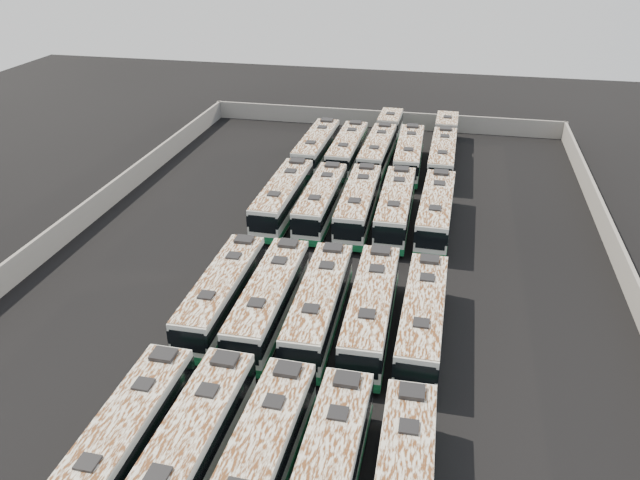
{
  "coord_description": "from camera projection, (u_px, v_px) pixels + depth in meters",
  "views": [
    {
      "loc": [
        8.45,
        -42.28,
        24.7
      ],
      "look_at": [
        -0.77,
        0.77,
        1.6
      ],
      "focal_mm": 35.0,
      "sensor_mm": 36.0,
      "label": 1
    }
  ],
  "objects": [
    {
      "name": "bus_midback_far_left",
      "position": [
        283.0,
        198.0,
        56.56
      ],
      "size": [
        2.8,
        12.69,
        3.57
      ],
      "rotation": [
        0.0,
        0.0,
        -0.01
      ],
      "color": "silver",
      "rests_on": "ground"
    },
    {
      "name": "bus_front_far_left",
      "position": [
        122.0,
        443.0,
        30.45
      ],
      "size": [
        2.69,
        12.16,
        3.42
      ],
      "rotation": [
        0.0,
        0.0,
        -0.01
      ],
      "color": "silver",
      "rests_on": "ground"
    },
    {
      "name": "bus_midfront_left",
      "position": [
        269.0,
        300.0,
        41.66
      ],
      "size": [
        2.69,
        12.47,
        3.51
      ],
      "rotation": [
        0.0,
        0.0,
        0.0
      ],
      "color": "silver",
      "rests_on": "ground"
    },
    {
      "name": "bus_midfront_far_right",
      "position": [
        423.0,
        319.0,
        39.81
      ],
      "size": [
        2.67,
        12.23,
        3.44
      ],
      "rotation": [
        0.0,
        0.0,
        -0.01
      ],
      "color": "silver",
      "rests_on": "ground"
    },
    {
      "name": "bus_front_center",
      "position": [
        258.0,
        465.0,
        29.21
      ],
      "size": [
        2.92,
        12.41,
        3.48
      ],
      "rotation": [
        0.0,
        0.0,
        -0.03
      ],
      "color": "silver",
      "rests_on": "ground"
    },
    {
      "name": "bus_midfront_right",
      "position": [
        371.0,
        310.0,
        40.59
      ],
      "size": [
        2.92,
        12.61,
        3.54
      ],
      "rotation": [
        0.0,
        0.0,
        0.02
      ],
      "color": "silver",
      "rests_on": "ground"
    },
    {
      "name": "perimeter_wall",
      "position": [
        327.0,
        251.0,
        49.15
      ],
      "size": [
        45.2,
        73.2,
        2.2
      ],
      "color": "gray",
      "rests_on": "ground"
    },
    {
      "name": "bus_midback_center",
      "position": [
        358.0,
        204.0,
        55.4
      ],
      "size": [
        2.83,
        12.55,
        3.53
      ],
      "rotation": [
        0.0,
        0.0,
        0.02
      ],
      "color": "silver",
      "rests_on": "ground"
    },
    {
      "name": "bus_back_left",
      "position": [
        347.0,
        150.0,
        68.13
      ],
      "size": [
        2.69,
        12.3,
        3.46
      ],
      "rotation": [
        0.0,
        0.0,
        -0.01
      ],
      "color": "silver",
      "rests_on": "ground"
    },
    {
      "name": "bus_back_center",
      "position": [
        382.0,
        143.0,
        70.33
      ],
      "size": [
        3.01,
        18.96,
        3.43
      ],
      "rotation": [
        0.0,
        0.0,
        -0.02
      ],
      "color": "silver",
      "rests_on": "ground"
    },
    {
      "name": "bus_midback_right",
      "position": [
        395.0,
        207.0,
        54.82
      ],
      "size": [
        2.81,
        12.54,
        3.53
      ],
      "rotation": [
        0.0,
        0.0,
        0.01
      ],
      "color": "silver",
      "rests_on": "ground"
    },
    {
      "name": "bus_front_right",
      "position": [
        326.0,
        479.0,
        28.51
      ],
      "size": [
        2.67,
        12.31,
        3.47
      ],
      "rotation": [
        0.0,
        0.0,
        -0.01
      ],
      "color": "silver",
      "rests_on": "ground"
    },
    {
      "name": "bus_back_far_left",
      "position": [
        317.0,
        148.0,
        68.68
      ],
      "size": [
        2.86,
        12.56,
        3.53
      ],
      "rotation": [
        0.0,
        0.0,
        -0.02
      ],
      "color": "silver",
      "rests_on": "ground"
    },
    {
      "name": "bus_front_left",
      "position": [
        188.0,
        453.0,
        29.84
      ],
      "size": [
        2.95,
        12.59,
        3.53
      ],
      "rotation": [
        0.0,
        0.0,
        -0.02
      ],
      "color": "silver",
      "rests_on": "ground"
    },
    {
      "name": "bus_midback_far_right",
      "position": [
        436.0,
        211.0,
        54.04
      ],
      "size": [
        2.91,
        12.6,
        3.54
      ],
      "rotation": [
        0.0,
        0.0,
        -0.02
      ],
      "color": "silver",
      "rests_on": "ground"
    },
    {
      "name": "bus_midfront_far_left",
      "position": [
        222.0,
        293.0,
        42.52
      ],
      "size": [
        2.58,
        12.1,
        3.41
      ],
      "rotation": [
        0.0,
        0.0,
        0.0
      ],
      "color": "silver",
      "rests_on": "ground"
    },
    {
      "name": "ground",
      "position": [
        327.0,
        263.0,
        49.66
      ],
      "size": [
        140.0,
        140.0,
        0.0
      ],
      "primitive_type": "plane",
      "color": "black",
      "rests_on": "ground"
    },
    {
      "name": "bus_midback_left",
      "position": [
        321.0,
        201.0,
        56.06
      ],
      "size": [
        2.62,
        12.25,
        3.45
      ],
      "rotation": [
        0.0,
        0.0,
        -0.0
      ],
      "color": "silver",
      "rests_on": "ground"
    },
    {
      "name": "bus_back_right",
      "position": [
        409.0,
        154.0,
        66.88
      ],
      "size": [
        2.9,
        12.4,
        3.48
      ],
      "rotation": [
        0.0,
        0.0,
        0.02
      ],
      "color": "silver",
      "rests_on": "ground"
    },
    {
      "name": "bus_back_far_right",
      "position": [
        444.0,
        147.0,
        69.0
      ],
      "size": [
        2.75,
        18.97,
        3.44
      ],
      "rotation": [
        0.0,
        0.0,
        -0.01
      ],
      "color": "silver",
      "rests_on": "ground"
    },
    {
      "name": "bus_midfront_center",
      "position": [
        319.0,
        305.0,
        41.11
      ],
      "size": [
        2.84,
        12.42,
        3.49
      ],
      "rotation": [
        0.0,
        0.0,
        0.02
      ],
      "color": "silver",
      "rests_on": "ground"
    }
  ]
}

